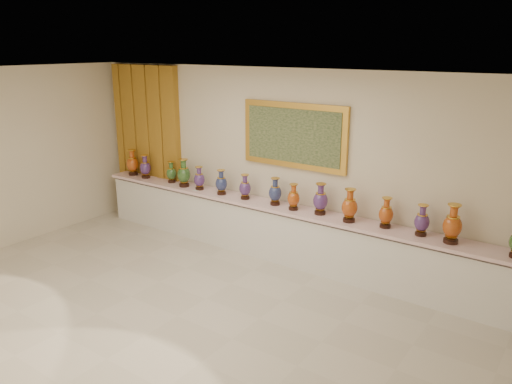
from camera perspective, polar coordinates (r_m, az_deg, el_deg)
ground at (r=6.63m, az=-8.99°, el=-13.84°), size 8.00×8.00×0.00m
room at (r=9.41m, az=-10.11°, el=5.52°), size 8.00×8.00×8.00m
counter at (r=8.04m, az=2.19°, el=-4.59°), size 7.28×0.48×0.90m
vase_0 at (r=9.92m, az=-13.93°, el=3.16°), size 0.29×0.29×0.50m
vase_1 at (r=9.64m, az=-12.54°, el=2.73°), size 0.24×0.24×0.44m
vase_2 at (r=9.24m, az=-9.65°, el=2.14°), size 0.23×0.23×0.39m
vase_3 at (r=8.92m, az=-8.25°, el=2.02°), size 0.30×0.30×0.50m
vase_4 at (r=8.71m, az=-6.50°, el=1.45°), size 0.20×0.20×0.41m
vase_5 at (r=8.39m, az=-3.98°, el=0.99°), size 0.26×0.26×0.43m
vase_6 at (r=8.12m, az=-1.26°, el=0.46°), size 0.22×0.22×0.41m
vase_7 at (r=7.82m, az=2.20°, el=-0.08°), size 0.26×0.26×0.44m
vase_8 at (r=7.61m, az=4.31°, el=-0.71°), size 0.24×0.24×0.41m
vase_9 at (r=7.44m, az=7.38°, el=-0.96°), size 0.27×0.27×0.47m
vase_10 at (r=7.19m, az=10.65°, el=-1.70°), size 0.28×0.28×0.49m
vase_11 at (r=7.08m, az=14.64°, el=-2.46°), size 0.26×0.26×0.43m
vase_12 at (r=6.92m, az=18.42°, el=-3.24°), size 0.24×0.24×0.42m
vase_13 at (r=6.78m, az=21.53°, el=-3.61°), size 0.27×0.27×0.51m
label_card at (r=8.70m, az=-6.91°, el=0.18°), size 0.10×0.06×0.00m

